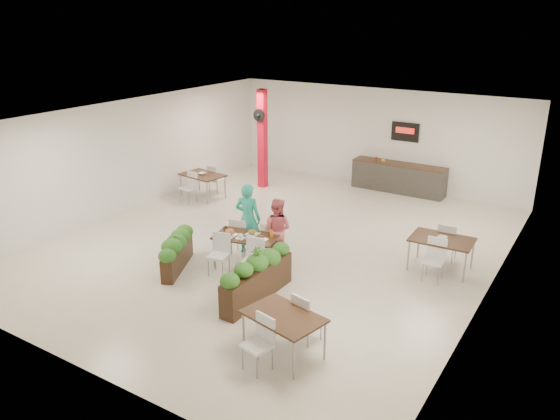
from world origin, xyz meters
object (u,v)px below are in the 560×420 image
object	(u,v)px
planter_right	(257,276)
diner_man	(248,219)
side_table_a	(203,178)
side_table_b	(442,243)
planter_left	(177,249)
diner_woman	(277,230)
red_column	(262,138)
service_counter	(398,177)
main_table	(246,240)
side_table_c	(284,321)

from	to	relation	value
planter_right	diner_man	bearing A→B (deg)	129.63
side_table_a	side_table_b	world-z (taller)	same
planter_left	side_table_b	xyz separation A→B (m)	(5.01, 3.10, 0.16)
diner_woman	side_table_b	world-z (taller)	diner_woman
planter_left	side_table_b	world-z (taller)	side_table_b
red_column	diner_woman	xyz separation A→B (m)	(3.47, -4.60, -0.89)
service_counter	side_table_a	distance (m)	6.23
red_column	main_table	size ratio (longest dim) A/B	1.74
diner_woman	planter_left	size ratio (longest dim) A/B	0.96
side_table_c	service_counter	bearing A→B (deg)	112.02
diner_man	side_table_b	bearing A→B (deg)	-172.14
diner_woman	planter_right	distance (m)	1.91
diner_man	planter_left	distance (m)	1.83
service_counter	side_table_c	xyz separation A→B (m)	(1.58, -9.57, 0.14)
main_table	planter_right	xyz separation A→B (m)	(1.08, -1.12, -0.12)
service_counter	main_table	size ratio (longest dim) A/B	1.63
main_table	side_table_b	world-z (taller)	same
service_counter	diner_man	distance (m)	6.61
red_column	side_table_a	world-z (taller)	red_column
planter_right	side_table_a	size ratio (longest dim) A/B	1.30
side_table_a	diner_man	bearing A→B (deg)	-28.72
red_column	side_table_b	bearing A→B (deg)	-24.30
side_table_a	side_table_b	bearing A→B (deg)	-0.73
diner_woman	planter_right	size ratio (longest dim) A/B	0.70
diner_man	side_table_a	world-z (taller)	diner_man
diner_man	side_table_a	size ratio (longest dim) A/B	1.05
side_table_c	side_table_b	bearing A→B (deg)	87.31
diner_man	main_table	bearing A→B (deg)	108.77
diner_man	planter_left	size ratio (longest dim) A/B	1.11
red_column	diner_woman	distance (m)	5.83
planter_right	side_table_b	size ratio (longest dim) A/B	1.32
red_column	main_table	bearing A→B (deg)	-59.79
red_column	service_counter	distance (m)	4.56
diner_man	side_table_c	size ratio (longest dim) A/B	1.04
service_counter	side_table_b	world-z (taller)	service_counter
service_counter	planter_right	distance (m)	8.24
diner_woman	planter_right	xyz separation A→B (m)	(0.67, -1.77, -0.24)
red_column	diner_man	size ratio (longest dim) A/B	1.84
red_column	side_table_b	distance (m)	7.58
diner_woman	side_table_c	world-z (taller)	diner_woman
planter_left	planter_right	distance (m)	2.31
main_table	service_counter	bearing A→B (deg)	82.50
side_table_b	main_table	bearing A→B (deg)	-152.27
planter_left	side_table_a	xyz separation A→B (m)	(-2.77, 4.25, 0.16)
red_column	diner_woman	world-z (taller)	red_column
red_column	planter_left	bearing A→B (deg)	-73.49
main_table	diner_woman	distance (m)	0.78
red_column	diner_man	bearing A→B (deg)	-59.88
service_counter	diner_man	bearing A→B (deg)	-101.61
diner_woman	side_table_a	size ratio (longest dim) A/B	0.91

